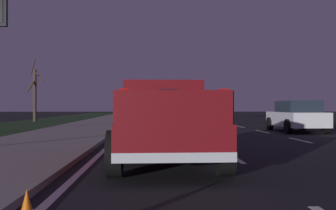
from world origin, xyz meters
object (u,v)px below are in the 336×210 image
Objects in this scene: pickup_truck at (164,119)px; sedan_white at (297,116)px; bare_tree_far at (35,93)px; sedan_black at (156,112)px.

pickup_truck reaches higher than sedan_white.
pickup_truck is 13.04m from sedan_white.
bare_tree_far is at bearing 21.34° from pickup_truck.
sedan_black is (17.85, 6.78, 0.00)m from sedan_white.
pickup_truck is 28.89m from sedan_black.
sedan_black is 10.79m from bare_tree_far.
pickup_truck is 1.05× the size of bare_tree_far.
sedan_white is at bearing -159.21° from sedan_black.
bare_tree_far reaches higher than sedan_black.
sedan_white is 1.00× the size of sedan_black.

